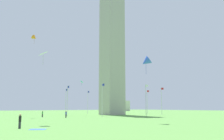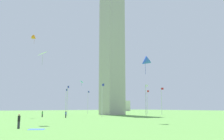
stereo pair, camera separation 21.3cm
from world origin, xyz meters
name	(u,v)px [view 1 (the left image)]	position (x,y,z in m)	size (l,w,h in m)	color
ground_plane	(112,115)	(0.00, 0.00, 0.00)	(260.00, 260.00, 0.00)	#548C3D
obelisk_monument	(112,30)	(0.00, 0.00, 29.89)	(6.58, 6.58, 59.79)	#A8A399
flagpole_n	(146,99)	(16.61, 0.00, 4.92)	(1.12, 0.14, 9.04)	silver
flagpole_ne	(162,100)	(11.76, 11.71, 4.92)	(1.12, 0.14, 9.04)	silver
flagpole_e	(147,101)	(0.05, 16.56, 4.92)	(1.12, 0.14, 9.04)	silver
flagpole_se	(119,101)	(-11.66, 11.71, 4.92)	(1.12, 0.14, 9.04)	silver
flagpole_s	(88,101)	(-16.51, 0.00, 4.92)	(1.12, 0.14, 9.04)	silver
flagpole_sw	(66,100)	(-11.66, -11.71, 4.92)	(1.12, 0.14, 9.04)	silver
flagpole_w	(67,99)	(0.05, -16.56, 4.92)	(1.12, 0.14, 9.04)	silver
flagpole_nw	(102,98)	(11.76, -11.71, 4.92)	(1.12, 0.14, 9.04)	silver
person_black_shirt	(20,121)	(35.78, -39.36, 0.86)	(0.32, 0.32, 1.74)	#2D2D38
person_green_shirt	(42,114)	(5.21, -25.83, 0.80)	(0.32, 0.32, 1.62)	#2D2D38
person_blue_shirt	(66,114)	(11.98, -22.38, 0.80)	(0.32, 0.32, 1.61)	#2D2D38
kite_blue_delta	(146,62)	(36.93, -19.31, 10.26)	(2.52, 2.51, 3.18)	blue
kite_white_diamond	(43,54)	(29.87, -34.82, 10.92)	(1.40, 1.26, 2.20)	white
kite_cyan_diamond	(82,82)	(0.27, -11.97, 10.39)	(1.10, 0.99, 1.60)	#33C6D1
kite_orange_delta	(34,38)	(3.46, -28.36, 21.14)	(2.02, 1.99, 2.54)	orange
distant_building	(114,106)	(-74.03, 55.16, 3.54)	(21.66, 11.65, 7.09)	beige
picnic_blanket_near_first_person	(38,129)	(38.30, -37.99, 0.01)	(1.80, 1.40, 0.01)	blue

